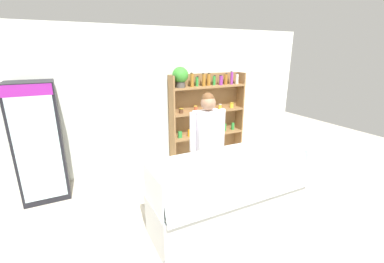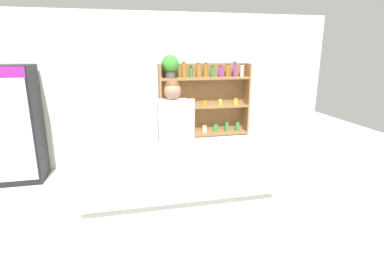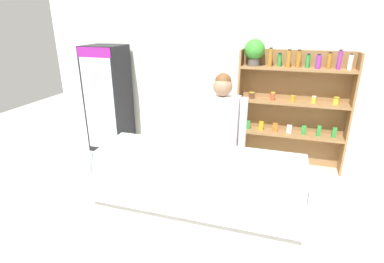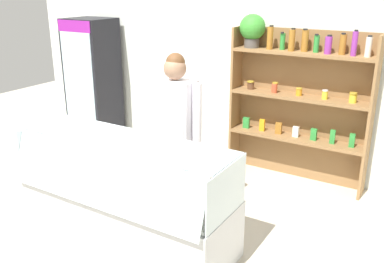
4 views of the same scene
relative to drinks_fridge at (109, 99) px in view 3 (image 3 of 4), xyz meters
name	(u,v)px [view 3 (image 3 of 4)]	position (x,y,z in m)	size (l,w,h in m)	color
ground_plane	(190,235)	(2.12, -1.90, -0.92)	(12.00, 12.00, 0.00)	beige
back_wall	(233,77)	(2.12, 0.43, 0.43)	(6.80, 0.10, 2.70)	silver
drinks_fridge	(109,99)	(0.00, 0.00, 0.00)	(0.65, 0.60, 1.84)	black
shelving_unit	(286,96)	(2.99, 0.23, 0.22)	(1.66, 0.31, 1.98)	olive
deli_display_case	(197,213)	(2.20, -1.92, -0.61)	(2.07, 0.76, 1.01)	silver
shop_clerk	(221,131)	(2.29, -1.21, 0.08)	(0.59, 0.25, 1.69)	#2D2D38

